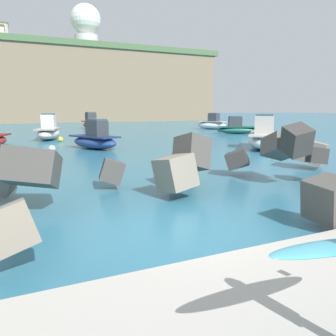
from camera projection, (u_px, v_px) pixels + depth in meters
ground_plane at (181, 232)px, 7.63m from camera, size 400.00×400.00×0.00m
walkway_path at (333, 331)px, 4.03m from camera, size 48.00×4.40×0.24m
breakwater_jetty at (123, 178)px, 9.15m from camera, size 28.86×7.42×2.33m
boat_near_left at (95, 139)px, 23.41m from camera, size 3.32×4.53×2.09m
boat_near_right at (49, 131)px, 30.79m from camera, size 3.09×5.44×2.36m
boat_mid_centre at (212, 124)px, 46.51m from camera, size 4.01×4.67×2.24m
boat_mid_right at (264, 138)px, 23.69m from camera, size 5.27×5.65×2.41m
boat_far_left at (238, 128)px, 38.02m from camera, size 5.03×3.65×1.99m
boat_far_centre at (92, 123)px, 47.68m from camera, size 2.65×4.40×2.35m
mooring_buoy_inner at (61, 139)px, 28.49m from camera, size 0.44×0.44×0.44m
mooring_buoy_middle at (52, 149)px, 21.78m from camera, size 0.44×0.44×0.44m
headland_bluff at (7, 85)px, 78.99m from camera, size 93.30×36.53×16.51m
radar_dome at (86, 24)px, 77.39m from camera, size 6.88×6.88×10.03m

